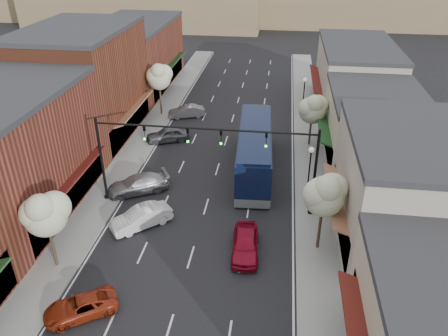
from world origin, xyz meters
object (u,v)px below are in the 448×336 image
at_px(tree_right_near, 325,193).
at_px(parked_car_b, 141,218).
at_px(tree_left_far, 159,76).
at_px(lamp_post_near, 310,164).
at_px(signal_mast_right, 283,158).
at_px(coach_bus, 255,150).
at_px(tree_left_near, 45,213).
at_px(parked_car_e, 187,111).
at_px(lamp_post_far, 304,90).
at_px(parked_car_d, 168,134).
at_px(parked_car_c, 138,184).
at_px(red_hatchback, 245,244).
at_px(signal_mast_left, 130,149).
at_px(tree_right_far, 313,108).
at_px(parked_car_a, 81,307).

distance_m(tree_right_near, parked_car_b, 13.12).
height_order(tree_left_far, lamp_post_near, tree_left_far).
xyz_separation_m(tree_left_far, parked_car_b, (4.05, -21.04, -3.87)).
bearing_deg(signal_mast_right, coach_bus, 110.57).
distance_m(tree_left_near, parked_car_e, 26.17).
distance_m(lamp_post_far, parked_car_d, 16.38).
bearing_deg(parked_car_b, tree_left_near, -80.56).
distance_m(lamp_post_near, parked_car_b, 13.44).
relative_size(signal_mast_right, coach_bus, 0.64).
xyz_separation_m(tree_left_near, parked_car_d, (2.45, 19.22, -3.48)).
bearing_deg(lamp_post_near, parked_car_c, -175.39).
bearing_deg(coach_bus, signal_mast_right, -72.32).
bearing_deg(red_hatchback, tree_right_near, 8.57).
distance_m(coach_bus, parked_car_b, 12.07).
distance_m(red_hatchback, parked_car_b, 7.96).
bearing_deg(parked_car_c, parked_car_b, -8.74).
xyz_separation_m(tree_right_near, tree_left_near, (-16.60, -4.00, -0.23)).
distance_m(lamp_post_near, lamp_post_far, 17.50).
bearing_deg(signal_mast_left, coach_bus, 35.38).
distance_m(signal_mast_left, tree_left_far, 18.14).
height_order(lamp_post_far, red_hatchback, lamp_post_far).
relative_size(tree_left_far, lamp_post_near, 1.38).
height_order(signal_mast_left, coach_bus, signal_mast_left).
relative_size(signal_mast_left, coach_bus, 0.64).
bearing_deg(lamp_post_far, parked_car_e, -169.99).
xyz_separation_m(signal_mast_left, tree_left_near, (-2.63, -8.05, -0.40)).
bearing_deg(tree_left_near, tree_right_near, 13.55).
relative_size(tree_left_near, coach_bus, 0.44).
distance_m(red_hatchback, parked_car_e, 24.40).
bearing_deg(signal_mast_right, parked_car_e, 121.59).
height_order(tree_left_far, lamp_post_far, tree_left_far).
height_order(tree_left_near, red_hatchback, tree_left_near).
bearing_deg(tree_right_far, tree_left_far, 160.13).
relative_size(coach_bus, parked_car_a, 3.20).
height_order(red_hatchback, parked_car_c, red_hatchback).
distance_m(parked_car_a, parked_car_b, 8.50).
bearing_deg(tree_left_near, signal_mast_left, 71.90).
bearing_deg(tree_left_far, parked_car_c, -81.77).
bearing_deg(coach_bus, parked_car_b, -131.31).
xyz_separation_m(coach_bus, red_hatchback, (0.26, -11.37, -1.28)).
bearing_deg(signal_mast_left, parked_car_d, 90.93).
height_order(tree_right_near, tree_right_far, tree_right_near).
distance_m(signal_mast_right, lamp_post_far, 20.19).
bearing_deg(signal_mast_right, tree_left_far, 127.71).
bearing_deg(parked_car_a, signal_mast_left, 150.35).
bearing_deg(parked_car_b, lamp_post_near, 73.74).
distance_m(tree_right_far, coach_bus, 7.85).
height_order(parked_car_c, parked_car_d, parked_car_d).
distance_m(signal_mast_left, tree_right_far, 18.39).
xyz_separation_m(lamp_post_near, parked_car_c, (-13.66, -1.10, -2.28)).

